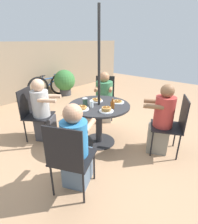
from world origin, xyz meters
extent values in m
plane|color=tan|center=(0.00, 0.00, 0.00)|extent=(12.00, 12.00, 0.00)
cube|color=gray|center=(0.00, 3.37, 0.85)|extent=(10.00, 0.06, 1.71)
cylinder|color=#28282B|center=(0.00, 0.00, 0.01)|extent=(0.58, 0.58, 0.01)
cylinder|color=#28282B|center=(0.00, 0.00, 0.35)|extent=(0.11, 0.11, 0.70)
cylinder|color=#28282B|center=(0.00, 0.00, 0.72)|extent=(1.05, 1.05, 0.03)
cylinder|color=black|center=(0.00, 0.00, 1.11)|extent=(0.04, 0.04, 2.23)
cylinder|color=black|center=(-0.34, 0.88, 0.23)|extent=(0.02, 0.02, 0.45)
cylinder|color=black|center=(-0.67, 0.66, 0.23)|extent=(0.02, 0.02, 0.45)
cylinder|color=black|center=(-0.55, 1.21, 0.23)|extent=(0.02, 0.02, 0.45)
cylinder|color=black|center=(-0.88, 0.99, 0.23)|extent=(0.02, 0.02, 0.45)
cube|color=black|center=(-0.61, 0.94, 0.46)|extent=(0.64, 0.64, 0.02)
cube|color=black|center=(-0.73, 1.12, 0.72)|extent=(0.38, 0.26, 0.49)
cube|color=#3D3D42|center=(-0.55, 0.85, 0.23)|extent=(0.42, 0.43, 0.45)
cylinder|color=#B2B2B2|center=(-0.58, 0.89, 0.69)|extent=(0.31, 0.31, 0.49)
sphere|color=#DBA884|center=(-0.58, 0.89, 1.04)|extent=(0.22, 0.22, 0.22)
cylinder|color=#DBA884|center=(-0.37, 0.80, 0.81)|extent=(0.23, 0.30, 0.07)
cylinder|color=#DBA884|center=(-0.58, 0.66, 0.81)|extent=(0.23, 0.30, 0.07)
cylinder|color=black|center=(-0.92, -0.20, 0.23)|extent=(0.02, 0.02, 0.45)
cylinder|color=black|center=(-0.75, -0.56, 0.23)|extent=(0.02, 0.02, 0.45)
cylinder|color=black|center=(-1.28, -0.37, 0.23)|extent=(0.02, 0.02, 0.45)
cylinder|color=black|center=(-1.11, -0.73, 0.23)|extent=(0.02, 0.02, 0.45)
cube|color=black|center=(-1.02, -0.47, 0.46)|extent=(0.62, 0.62, 0.02)
cube|color=black|center=(-1.22, -0.56, 0.72)|extent=(0.20, 0.41, 0.49)
cube|color=slate|center=(-0.92, -0.42, 0.23)|extent=(0.44, 0.42, 0.45)
cylinder|color=teal|center=(-0.96, -0.44, 0.68)|extent=(0.32, 0.32, 0.45)
sphere|color=tan|center=(-0.96, -0.44, 1.00)|extent=(0.23, 0.23, 0.23)
cylinder|color=tan|center=(-0.85, -0.25, 0.78)|extent=(0.31, 0.19, 0.07)
cylinder|color=tan|center=(-0.74, -0.48, 0.78)|extent=(0.31, 0.19, 0.07)
cylinder|color=black|center=(0.22, -0.91, 0.23)|extent=(0.02, 0.02, 0.45)
cylinder|color=black|center=(0.58, -0.74, 0.23)|extent=(0.02, 0.02, 0.45)
cylinder|color=black|center=(0.39, -1.27, 0.23)|extent=(0.02, 0.02, 0.45)
cylinder|color=black|center=(0.75, -1.10, 0.23)|extent=(0.02, 0.02, 0.45)
cube|color=black|center=(0.49, -1.01, 0.46)|extent=(0.62, 0.62, 0.02)
cube|color=black|center=(0.58, -1.21, 0.72)|extent=(0.41, 0.21, 0.49)
cube|color=gray|center=(0.44, -0.91, 0.23)|extent=(0.40, 0.41, 0.45)
cylinder|color=#B73833|center=(0.46, -0.95, 0.71)|extent=(0.30, 0.30, 0.51)
sphere|color=brown|center=(0.46, -0.95, 1.05)|extent=(0.20, 0.20, 0.20)
cylinder|color=brown|center=(0.27, -0.85, 0.83)|extent=(0.19, 0.30, 0.07)
cylinder|color=brown|center=(0.49, -0.74, 0.83)|extent=(0.19, 0.30, 0.07)
cylinder|color=black|center=(0.87, 0.36, 0.23)|extent=(0.02, 0.02, 0.45)
cylinder|color=black|center=(0.65, 0.68, 0.23)|extent=(0.02, 0.02, 0.45)
cylinder|color=black|center=(1.20, 0.58, 0.23)|extent=(0.02, 0.02, 0.45)
cylinder|color=black|center=(0.97, 0.90, 0.23)|extent=(0.02, 0.02, 0.45)
cube|color=black|center=(0.92, 0.63, 0.46)|extent=(0.65, 0.65, 0.02)
cube|color=black|center=(1.11, 0.76, 0.72)|extent=(0.26, 0.37, 0.49)
cube|color=beige|center=(0.83, 0.56, 0.23)|extent=(0.54, 0.53, 0.45)
cylinder|color=#38754C|center=(0.87, 0.60, 0.67)|extent=(0.38, 0.38, 0.44)
sphere|color=#A3704C|center=(0.87, 0.60, 0.99)|extent=(0.23, 0.23, 0.23)
cylinder|color=#A3704C|center=(0.81, 0.37, 0.77)|extent=(0.28, 0.22, 0.07)
cylinder|color=#A3704C|center=(0.64, 0.62, 0.77)|extent=(0.28, 0.22, 0.07)
cylinder|color=white|center=(-0.16, -0.28, 0.74)|extent=(0.22, 0.22, 0.01)
cylinder|color=#BC8947|center=(-0.15, -0.28, 0.76)|extent=(0.14, 0.14, 0.01)
cylinder|color=#BC8947|center=(-0.16, -0.28, 0.77)|extent=(0.15, 0.15, 0.01)
cylinder|color=#BC8947|center=(-0.16, -0.29, 0.78)|extent=(0.14, 0.14, 0.01)
cylinder|color=#BC8947|center=(-0.16, -0.29, 0.80)|extent=(0.14, 0.14, 0.01)
ellipsoid|color=brown|center=(-0.16, -0.28, 0.81)|extent=(0.11, 0.11, 0.00)
cube|color=#F4E084|center=(-0.17, -0.29, 0.81)|extent=(0.03, 0.03, 0.01)
cylinder|color=white|center=(0.29, -0.18, 0.74)|extent=(0.22, 0.22, 0.01)
cylinder|color=#BC8947|center=(0.30, -0.18, 0.75)|extent=(0.16, 0.16, 0.01)
cylinder|color=#BC8947|center=(0.29, -0.18, 0.76)|extent=(0.15, 0.15, 0.01)
ellipsoid|color=brown|center=(0.29, -0.18, 0.77)|extent=(0.13, 0.12, 0.00)
cube|color=#F4E084|center=(0.28, -0.18, 0.78)|extent=(0.02, 0.02, 0.01)
cylinder|color=white|center=(0.11, 0.15, 0.74)|extent=(0.22, 0.22, 0.01)
cylinder|color=#BC8947|center=(0.11, 0.16, 0.75)|extent=(0.15, 0.15, 0.01)
cylinder|color=#BC8947|center=(0.11, 0.15, 0.77)|extent=(0.17, 0.17, 0.01)
ellipsoid|color=brown|center=(0.11, 0.15, 0.77)|extent=(0.13, 0.12, 0.00)
cube|color=#F4E084|center=(0.12, 0.16, 0.78)|extent=(0.02, 0.02, 0.01)
cylinder|color=white|center=(-0.35, 0.06, 0.74)|extent=(0.22, 0.22, 0.01)
cylinder|color=#BC8947|center=(-0.35, 0.06, 0.75)|extent=(0.14, 0.14, 0.01)
cylinder|color=#BC8947|center=(-0.35, 0.06, 0.76)|extent=(0.14, 0.14, 0.01)
cylinder|color=#BC8947|center=(-0.35, 0.06, 0.77)|extent=(0.16, 0.16, 0.01)
cylinder|color=#BC8947|center=(-0.35, 0.06, 0.78)|extent=(0.15, 0.15, 0.01)
ellipsoid|color=brown|center=(-0.35, 0.06, 0.79)|extent=(0.12, 0.11, 0.00)
cube|color=#F4E084|center=(-0.34, 0.07, 0.79)|extent=(0.03, 0.03, 0.01)
cylinder|color=brown|center=(0.01, -0.28, 0.79)|extent=(0.07, 0.07, 0.11)
cylinder|color=brown|center=(0.01, -0.28, 0.87)|extent=(0.03, 0.03, 0.05)
torus|color=brown|center=(0.04, -0.28, 0.81)|extent=(0.05, 0.01, 0.05)
cylinder|color=#33513D|center=(-0.16, 0.17, 0.79)|extent=(0.08, 0.08, 0.11)
cylinder|color=white|center=(-0.16, 0.17, 0.85)|extent=(0.08, 0.08, 0.01)
cylinder|color=silver|center=(-0.17, 0.01, 0.79)|extent=(0.06, 0.06, 0.11)
torus|color=black|center=(0.68, 3.09, 0.35)|extent=(0.71, 0.12, 0.71)
torus|color=black|center=(1.45, 3.02, 0.35)|extent=(0.71, 0.12, 0.71)
cylinder|color=#1E4C93|center=(1.06, 3.06, 0.60)|extent=(0.63, 0.09, 0.03)
cylinder|color=#1E4C93|center=(1.22, 3.04, 0.48)|extent=(0.48, 0.07, 0.27)
cylinder|color=#1E4C93|center=(0.87, 3.07, 0.64)|extent=(0.03, 0.03, 0.10)
ellipsoid|color=black|center=(0.87, 3.07, 0.71)|extent=(0.21, 0.09, 0.04)
cylinder|color=#1E4C93|center=(1.41, 3.03, 0.66)|extent=(0.06, 0.44, 0.03)
cylinder|color=#3D3D3F|center=(1.50, 2.80, 0.10)|extent=(0.37, 0.37, 0.21)
sphere|color=#387538|center=(1.50, 2.80, 0.50)|extent=(0.69, 0.69, 0.69)
camera|label=1|loc=(-2.12, -1.82, 1.76)|focal=28.00mm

